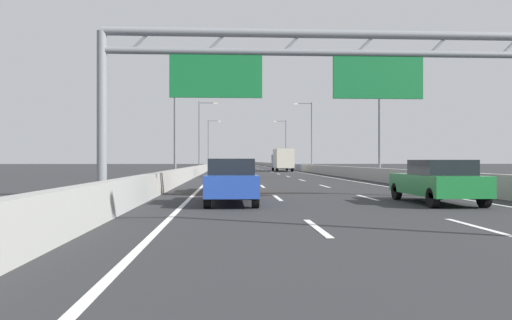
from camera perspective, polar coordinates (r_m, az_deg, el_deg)
The scene contains 53 objects.
ground_plane at distance 98.69m, azimuth -0.93°, elevation -0.93°, with size 260.00×260.00×0.00m, color #2D2D30.
lane_dash_left_1 at distance 11.38m, azimuth 6.83°, elevation -7.54°, with size 0.16×3.00×0.01m, color white.
lane_dash_left_2 at distance 20.26m, azimuth 2.42°, elevation -4.26°, with size 0.16×3.00×0.01m, color white.
lane_dash_left_3 at distance 29.21m, azimuth 0.72°, elevation -2.97°, with size 0.16×3.00×0.01m, color white.
lane_dash_left_4 at distance 38.19m, azimuth -0.18°, elevation -2.29°, with size 0.16×3.00×0.01m, color white.
lane_dash_left_5 at distance 47.18m, azimuth -0.74°, elevation -1.86°, with size 0.16×3.00×0.01m, color white.
lane_dash_left_6 at distance 56.16m, azimuth -1.12°, elevation -1.58°, with size 0.16×3.00×0.01m, color white.
lane_dash_left_7 at distance 65.16m, azimuth -1.39°, elevation -1.37°, with size 0.16×3.00×0.01m, color white.
lane_dash_left_8 at distance 74.15m, azimuth -1.60°, elevation -1.21°, with size 0.16×3.00×0.01m, color white.
lane_dash_left_9 at distance 83.15m, azimuth -1.76°, elevation -1.09°, with size 0.16×3.00×0.01m, color white.
lane_dash_left_10 at distance 92.14m, azimuth -1.89°, elevation -0.99°, with size 0.16×3.00×0.01m, color white.
lane_dash_left_11 at distance 101.14m, azimuth -2.00°, elevation -0.90°, with size 0.16×3.00×0.01m, color white.
lane_dash_left_12 at distance 110.14m, azimuth -2.09°, elevation -0.84°, with size 0.16×3.00×0.01m, color white.
lane_dash_left_13 at distance 119.14m, azimuth -2.17°, elevation -0.78°, with size 0.16×3.00×0.01m, color white.
lane_dash_left_14 at distance 128.14m, azimuth -2.23°, elevation -0.73°, with size 0.16×3.00×0.01m, color white.
lane_dash_left_15 at distance 137.13m, azimuth -2.29°, elevation -0.68°, with size 0.16×3.00×0.01m, color white.
lane_dash_left_16 at distance 146.13m, azimuth -2.34°, elevation -0.65°, with size 0.16×3.00×0.01m, color white.
lane_dash_left_17 at distance 155.13m, azimuth -2.39°, elevation -0.61°, with size 0.16×3.00×0.01m, color white.
lane_dash_right_1 at distance 12.51m, azimuth 23.42°, elevation -6.86°, with size 0.16×3.00×0.01m, color white.
lane_dash_right_2 at distance 20.91m, azimuth 12.31°, elevation -4.12°, with size 0.16×3.00×0.01m, color white.
lane_dash_right_3 at distance 29.67m, azimuth 7.68°, elevation -2.92°, with size 0.16×3.00×0.01m, color white.
lane_dash_right_4 at distance 38.54m, azimuth 5.18°, elevation -2.27°, with size 0.16×3.00×0.01m, color white.
lane_dash_right_5 at distance 47.46m, azimuth 3.61°, elevation -1.85°, with size 0.16×3.00×0.01m, color white.
lane_dash_right_6 at distance 56.40m, azimuth 2.54°, elevation -1.57°, with size 0.16×3.00×0.01m, color white.
lane_dash_right_7 at distance 65.36m, azimuth 1.76°, elevation -1.36°, with size 0.16×3.00×0.01m, color white.
lane_dash_right_8 at distance 74.33m, azimuth 1.18°, elevation -1.21°, with size 0.16×3.00×0.01m, color white.
lane_dash_right_9 at distance 83.31m, azimuth 0.71°, elevation -1.08°, with size 0.16×3.00×0.01m, color white.
lane_dash_right_10 at distance 92.29m, azimuth 0.34°, elevation -0.98°, with size 0.16×3.00×0.01m, color white.
lane_dash_right_11 at distance 101.27m, azimuth 0.04°, elevation -0.90°, with size 0.16×3.00×0.01m, color white.
lane_dash_right_12 at distance 110.26m, azimuth -0.22°, elevation -0.83°, with size 0.16×3.00×0.01m, color white.
lane_dash_right_13 at distance 119.25m, azimuth -0.44°, elevation -0.78°, with size 0.16×3.00×0.01m, color white.
lane_dash_right_14 at distance 128.24m, azimuth -0.63°, elevation -0.73°, with size 0.16×3.00×0.01m, color white.
lane_dash_right_15 at distance 137.23m, azimuth -0.79°, elevation -0.68°, with size 0.16×3.00×0.01m, color white.
lane_dash_right_16 at distance 146.22m, azimuth -0.93°, elevation -0.65°, with size 0.16×3.00×0.01m, color white.
lane_dash_right_17 at distance 155.22m, azimuth -1.06°, elevation -0.61°, with size 0.16×3.00×0.01m, color white.
edge_line_left at distance 86.64m, azimuth -4.10°, elevation -1.04°, with size 0.16×176.00×0.01m, color white.
edge_line_right at distance 87.09m, azimuth 2.83°, elevation -1.04°, with size 0.16×176.00×0.01m, color white.
barrier_left at distance 108.66m, azimuth -4.77°, elevation -0.60°, with size 0.45×220.00×0.95m.
barrier_right at distance 109.14m, azimuth 2.49°, elevation -0.60°, with size 0.45×220.00×0.95m.
sign_gantry at distance 19.37m, azimuth 7.40°, elevation 9.90°, with size 17.04×0.36×6.36m.
streetlamp_left_mid at distance 38.38m, azimuth -8.69°, elevation 5.78°, with size 2.58×0.28×9.50m.
streetlamp_right_mid at distance 39.81m, azimuth 13.33°, elevation 5.57°, with size 2.58×0.28×9.50m.
streetlamp_left_far at distance 69.61m, azimuth -6.17°, elevation 3.16°, with size 2.58×0.28×9.50m.
streetlamp_right_far at distance 70.40m, azimuth 6.07°, elevation 3.12°, with size 2.58×0.28×9.50m.
streetlamp_left_distant at distance 100.94m, azimuth -5.22°, elevation 2.16°, with size 2.58×0.28×9.50m.
streetlamp_right_distant at distance 101.49m, azimuth 3.24°, elevation 2.14°, with size 2.58×0.28×9.50m.
green_car at distance 18.67m, azimuth 19.63°, elevation -2.25°, with size 1.87×4.52×1.51m.
silver_car at distance 72.28m, azimuth -3.09°, elevation -0.63°, with size 1.82×4.37×1.51m.
orange_car at distance 24.01m, azimuth -2.67°, elevation -1.80°, with size 1.84×4.67×1.45m.
blue_car at distance 17.57m, azimuth -2.80°, elevation -2.35°, with size 1.72×4.59×1.55m.
white_car at distance 95.47m, azimuth -2.94°, elevation -0.50°, with size 1.90×4.38×1.44m.
black_car at distance 46.44m, azimuth -2.93°, elevation -0.97°, with size 1.84×4.22×1.45m.
box_truck at distance 71.22m, azimuth 2.99°, elevation 0.08°, with size 2.35×8.69×3.08m.
Camera 1 is at (-3.75, 1.39, 1.49)m, focal length 35.74 mm.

